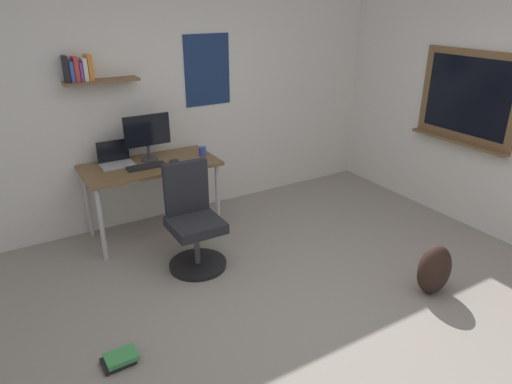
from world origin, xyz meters
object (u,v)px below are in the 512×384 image
(coffee_mug, at_px, (202,151))
(laptop, at_px, (115,159))
(office_chair, at_px, (193,224))
(computer_mouse, at_px, (174,161))
(keyboard, at_px, (146,166))
(book_stack_on_floor, at_px, (120,359))
(desk, at_px, (151,171))
(backpack, at_px, (434,269))
(monitor_primary, at_px, (147,134))

(coffee_mug, bearing_deg, laptop, 167.42)
(office_chair, bearing_deg, computer_mouse, 80.55)
(office_chair, height_order, keyboard, office_chair)
(office_chair, height_order, book_stack_on_floor, office_chair)
(desk, bearing_deg, laptop, 152.03)
(computer_mouse, bearing_deg, backpack, -56.69)
(office_chair, distance_m, backpack, 2.08)
(keyboard, xyz_separation_m, backpack, (1.67, -2.11, -0.55))
(keyboard, bearing_deg, coffee_mug, 4.64)
(keyboard, xyz_separation_m, computer_mouse, (0.28, 0.00, 0.01))
(office_chair, height_order, monitor_primary, monitor_primary)
(laptop, distance_m, book_stack_on_floor, 2.06)
(backpack, bearing_deg, laptop, 128.89)
(office_chair, relative_size, book_stack_on_floor, 3.98)
(office_chair, height_order, coffee_mug, office_chair)
(keyboard, bearing_deg, monitor_primary, 62.82)
(computer_mouse, xyz_separation_m, backpack, (1.39, -2.11, -0.55))
(office_chair, distance_m, coffee_mug, 0.95)
(laptop, relative_size, computer_mouse, 2.98)
(computer_mouse, relative_size, coffee_mug, 1.13)
(desk, bearing_deg, coffee_mug, -3.41)
(desk, bearing_deg, keyboard, -128.17)
(office_chair, bearing_deg, monitor_primary, 94.41)
(desk, distance_m, monitor_primary, 0.37)
(computer_mouse, height_order, coffee_mug, coffee_mug)
(monitor_primary, bearing_deg, coffee_mug, -15.13)
(coffee_mug, bearing_deg, monitor_primary, 164.87)
(coffee_mug, relative_size, backpack, 0.21)
(monitor_primary, bearing_deg, office_chair, -85.59)
(laptop, distance_m, coffee_mug, 0.86)
(office_chair, xyz_separation_m, backpack, (1.50, -1.42, -0.19))
(office_chair, relative_size, monitor_primary, 2.05)
(keyboard, bearing_deg, computer_mouse, 0.00)
(office_chair, relative_size, coffee_mug, 10.33)
(laptop, bearing_deg, coffee_mug, -12.58)
(backpack, distance_m, book_stack_on_floor, 2.52)
(desk, distance_m, book_stack_on_floor, 1.98)
(office_chair, distance_m, keyboard, 0.79)
(desk, xyz_separation_m, laptop, (-0.29, 0.16, 0.13))
(laptop, bearing_deg, desk, -27.97)
(office_chair, xyz_separation_m, monitor_primary, (-0.07, 0.88, 0.62))
(office_chair, bearing_deg, keyboard, 103.51)
(keyboard, distance_m, book_stack_on_floor, 1.92)
(keyboard, distance_m, computer_mouse, 0.28)
(book_stack_on_floor, bearing_deg, coffee_mug, 49.36)
(office_chair, xyz_separation_m, keyboard, (-0.17, 0.69, 0.36))
(keyboard, bearing_deg, office_chair, -76.49)
(computer_mouse, distance_m, book_stack_on_floor, 2.05)
(backpack, bearing_deg, book_stack_on_floor, 167.90)
(coffee_mug, xyz_separation_m, book_stack_on_floor, (-1.40, -1.64, -0.77))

